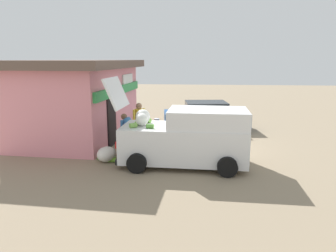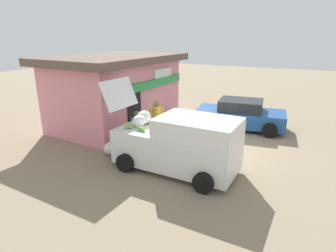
# 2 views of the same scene
# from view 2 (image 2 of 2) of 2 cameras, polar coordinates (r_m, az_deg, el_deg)

# --- Properties ---
(ground_plane) EXTENTS (60.00, 60.00, 0.00)m
(ground_plane) POSITION_cam_2_polar(r_m,az_deg,el_deg) (11.93, 8.94, -3.20)
(ground_plane) COLOR gray
(storefront_bar) EXTENTS (6.91, 4.73, 3.33)m
(storefront_bar) POSITION_cam_2_polar(r_m,az_deg,el_deg) (14.00, -10.30, 7.17)
(storefront_bar) COLOR pink
(storefront_bar) RESTS_ON ground_plane
(delivery_van) EXTENTS (2.19, 4.44, 2.81)m
(delivery_van) POSITION_cam_2_polar(r_m,az_deg,el_deg) (9.10, 2.24, -3.53)
(delivery_van) COLOR white
(delivery_van) RESTS_ON ground_plane
(parked_sedan) EXTENTS (2.52, 4.21, 1.36)m
(parked_sedan) POSITION_cam_2_polar(r_m,az_deg,el_deg) (13.82, 14.25, 2.19)
(parked_sedan) COLOR #1E4C8C
(parked_sedan) RESTS_ON ground_plane
(vendor_standing) EXTENTS (0.48, 0.48, 1.72)m
(vendor_standing) POSITION_cam_2_polar(r_m,az_deg,el_deg) (11.66, -2.24, 1.71)
(vendor_standing) COLOR #726047
(vendor_standing) RESTS_ON ground_plane
(customer_bending) EXTENTS (0.63, 0.69, 1.46)m
(customer_bending) POSITION_cam_2_polar(r_m,az_deg,el_deg) (10.91, -5.53, -0.23)
(customer_bending) COLOR #726047
(customer_bending) RESTS_ON ground_plane
(unloaded_banana_pile) EXTENTS (0.86, 0.73, 0.50)m
(unloaded_banana_pile) POSITION_cam_2_polar(r_m,az_deg,el_deg) (10.78, -10.88, -4.34)
(unloaded_banana_pile) COLOR silver
(unloaded_banana_pile) RESTS_ON ground_plane
(paint_bucket) EXTENTS (0.27, 0.27, 0.40)m
(paint_bucket) POSITION_cam_2_polar(r_m,az_deg,el_deg) (15.09, 5.39, 2.24)
(paint_bucket) COLOR silver
(paint_bucket) RESTS_ON ground_plane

